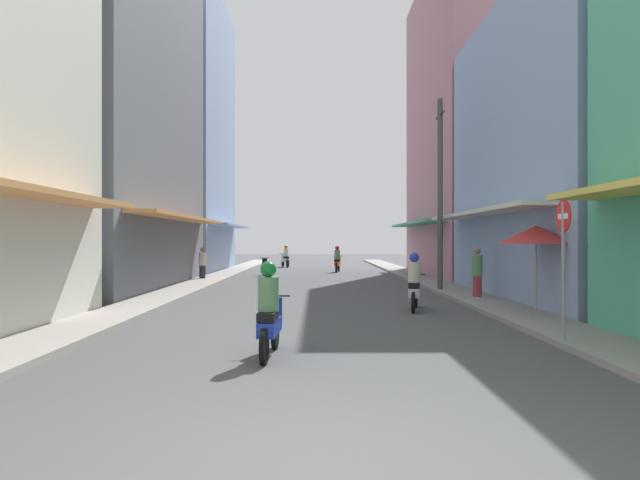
% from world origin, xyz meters
% --- Properties ---
extents(ground_plane, '(104.05, 104.05, 0.00)m').
position_xyz_m(ground_plane, '(0.00, 19.65, 0.00)').
color(ground_plane, '#4C4C4F').
extents(sidewalk_left, '(1.52, 55.29, 0.12)m').
position_xyz_m(sidewalk_left, '(-5.05, 19.65, 0.06)').
color(sidewalk_left, '#9E9991').
rests_on(sidewalk_left, ground).
extents(sidewalk_right, '(1.52, 55.29, 0.12)m').
position_xyz_m(sidewalk_right, '(5.05, 19.65, 0.06)').
color(sidewalk_right, gray).
rests_on(sidewalk_right, ground).
extents(building_left_mid, '(7.05, 12.61, 14.52)m').
position_xyz_m(building_left_mid, '(-8.80, 17.74, 7.25)').
color(building_left_mid, slate).
rests_on(building_left_mid, ground).
extents(building_left_far, '(7.05, 10.46, 16.87)m').
position_xyz_m(building_left_far, '(-8.80, 29.99, 8.43)').
color(building_left_far, '#8CA5CC').
rests_on(building_left_far, ground).
extents(building_right_mid, '(7.05, 11.24, 9.60)m').
position_xyz_m(building_right_mid, '(8.80, 13.50, 4.80)').
color(building_right_mid, '#8CA5CC').
rests_on(building_right_mid, ground).
extents(building_right_far, '(7.05, 12.18, 16.30)m').
position_xyz_m(building_right_far, '(8.80, 25.56, 8.15)').
color(building_right_far, '#B7727F').
rests_on(building_right_far, ground).
extents(motorbike_white, '(0.64, 1.78, 1.58)m').
position_xyz_m(motorbike_white, '(2.66, 10.71, 0.70)').
color(motorbike_white, black).
rests_on(motorbike_white, ground).
extents(motorbike_orange, '(0.57, 1.80, 1.58)m').
position_xyz_m(motorbike_orange, '(1.24, 29.08, 0.70)').
color(motorbike_orange, black).
rests_on(motorbike_orange, ground).
extents(motorbike_black, '(0.76, 1.74, 0.96)m').
position_xyz_m(motorbike_black, '(-2.69, 25.38, 0.50)').
color(motorbike_black, black).
rests_on(motorbike_black, ground).
extents(motorbike_silver, '(0.75, 1.74, 1.58)m').
position_xyz_m(motorbike_silver, '(-2.24, 35.11, 0.70)').
color(motorbike_silver, black).
rests_on(motorbike_silver, ground).
extents(motorbike_blue, '(0.55, 1.81, 1.58)m').
position_xyz_m(motorbike_blue, '(-0.79, 4.63, 0.70)').
color(motorbike_blue, black).
rests_on(motorbike_blue, ground).
extents(pedestrian_far, '(0.34, 0.34, 1.58)m').
position_xyz_m(pedestrian_far, '(-5.42, 21.93, 0.79)').
color(pedestrian_far, '#262628').
rests_on(pedestrian_far, ground).
extents(pedestrian_crossing, '(0.34, 0.34, 1.69)m').
position_xyz_m(pedestrian_crossing, '(5.11, 13.26, 0.85)').
color(pedestrian_crossing, '#99333F').
rests_on(pedestrian_crossing, ground).
extents(vendor_umbrella, '(1.86, 1.86, 2.28)m').
position_xyz_m(vendor_umbrella, '(5.39, 9.17, 2.05)').
color(vendor_umbrella, '#99999E').
rests_on(vendor_umbrella, ground).
extents(utility_pole, '(0.20, 1.20, 7.13)m').
position_xyz_m(utility_pole, '(4.54, 16.04, 3.64)').
color(utility_pole, '#4C4C4F').
rests_on(utility_pole, ground).
extents(street_sign_no_entry, '(0.07, 0.60, 2.65)m').
position_xyz_m(street_sign_no_entry, '(4.44, 5.50, 1.72)').
color(street_sign_no_entry, gray).
rests_on(street_sign_no_entry, ground).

